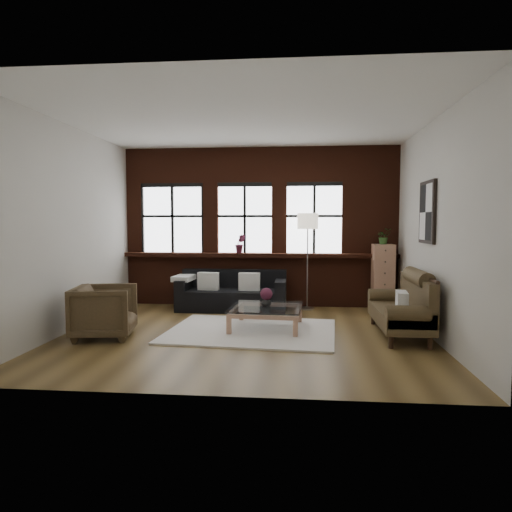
# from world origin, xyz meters

# --- Properties ---
(floor) EXTENTS (5.50, 5.50, 0.00)m
(floor) POSITION_xyz_m (0.00, 0.00, 0.00)
(floor) COLOR brown
(floor) RESTS_ON ground
(ceiling) EXTENTS (5.50, 5.50, 0.00)m
(ceiling) POSITION_xyz_m (0.00, 0.00, 3.20)
(ceiling) COLOR white
(ceiling) RESTS_ON ground
(wall_back) EXTENTS (5.50, 0.00, 5.50)m
(wall_back) POSITION_xyz_m (0.00, 2.50, 1.60)
(wall_back) COLOR beige
(wall_back) RESTS_ON ground
(wall_front) EXTENTS (5.50, 0.00, 5.50)m
(wall_front) POSITION_xyz_m (0.00, -2.50, 1.60)
(wall_front) COLOR beige
(wall_front) RESTS_ON ground
(wall_left) EXTENTS (0.00, 5.00, 5.00)m
(wall_left) POSITION_xyz_m (-2.75, 0.00, 1.60)
(wall_left) COLOR beige
(wall_left) RESTS_ON ground
(wall_right) EXTENTS (0.00, 5.00, 5.00)m
(wall_right) POSITION_xyz_m (2.75, 0.00, 1.60)
(wall_right) COLOR beige
(wall_right) RESTS_ON ground
(brick_backwall) EXTENTS (5.50, 0.12, 3.20)m
(brick_backwall) POSITION_xyz_m (0.00, 2.44, 1.60)
(brick_backwall) COLOR #441C10
(brick_backwall) RESTS_ON floor
(sill_ledge) EXTENTS (5.50, 0.30, 0.08)m
(sill_ledge) POSITION_xyz_m (0.00, 2.35, 1.04)
(sill_ledge) COLOR #441C10
(sill_ledge) RESTS_ON brick_backwall
(window_left) EXTENTS (1.38, 0.10, 1.50)m
(window_left) POSITION_xyz_m (-1.80, 2.45, 1.75)
(window_left) COLOR black
(window_left) RESTS_ON brick_backwall
(window_mid) EXTENTS (1.38, 0.10, 1.50)m
(window_mid) POSITION_xyz_m (-0.30, 2.45, 1.75)
(window_mid) COLOR black
(window_mid) RESTS_ON brick_backwall
(window_right) EXTENTS (1.38, 0.10, 1.50)m
(window_right) POSITION_xyz_m (1.10, 2.45, 1.75)
(window_right) COLOR black
(window_right) RESTS_ON brick_backwall
(wall_poster) EXTENTS (0.05, 0.74, 0.94)m
(wall_poster) POSITION_xyz_m (2.72, 0.30, 1.85)
(wall_poster) COLOR black
(wall_poster) RESTS_ON wall_right
(shag_rug) EXTENTS (2.70, 2.20, 0.03)m
(shag_rug) POSITION_xyz_m (0.07, 0.16, 0.01)
(shag_rug) COLOR silver
(shag_rug) RESTS_ON floor
(dark_sofa) EXTENTS (2.09, 0.84, 0.76)m
(dark_sofa) POSITION_xyz_m (-0.49, 1.90, 0.38)
(dark_sofa) COLOR black
(dark_sofa) RESTS_ON floor
(pillow_a) EXTENTS (0.41, 0.18, 0.34)m
(pillow_a) POSITION_xyz_m (-0.94, 1.80, 0.57)
(pillow_a) COLOR silver
(pillow_a) RESTS_ON dark_sofa
(pillow_b) EXTENTS (0.41, 0.16, 0.34)m
(pillow_b) POSITION_xyz_m (-0.14, 1.80, 0.57)
(pillow_b) COLOR silver
(pillow_b) RESTS_ON dark_sofa
(vintage_settee) EXTENTS (0.77, 1.73, 0.92)m
(vintage_settee) POSITION_xyz_m (2.30, 0.14, 0.46)
(vintage_settee) COLOR #463720
(vintage_settee) RESTS_ON floor
(pillow_settee) EXTENTS (0.18, 0.39, 0.34)m
(pillow_settee) POSITION_xyz_m (2.22, -0.39, 0.57)
(pillow_settee) COLOR silver
(pillow_settee) RESTS_ON vintage_settee
(armchair) EXTENTS (1.00, 0.98, 0.78)m
(armchair) POSITION_xyz_m (-2.05, -0.41, 0.39)
(armchair) COLOR #453622
(armchair) RESTS_ON floor
(coffee_table) EXTENTS (1.19, 1.19, 0.38)m
(coffee_table) POSITION_xyz_m (0.29, 0.35, 0.18)
(coffee_table) COLOR tan
(coffee_table) RESTS_ON shag_rug
(vase) EXTENTS (0.20, 0.20, 0.16)m
(vase) POSITION_xyz_m (0.29, 0.35, 0.45)
(vase) COLOR #B2B2B2
(vase) RESTS_ON coffee_table
(flowers) EXTENTS (0.20, 0.20, 0.20)m
(flowers) POSITION_xyz_m (0.29, 0.35, 0.57)
(flowers) COLOR #551D33
(flowers) RESTS_ON vase
(drawer_chest) EXTENTS (0.39, 0.39, 1.28)m
(drawer_chest) POSITION_xyz_m (2.41, 2.11, 0.64)
(drawer_chest) COLOR tan
(drawer_chest) RESTS_ON floor
(potted_plant_top) EXTENTS (0.32, 0.30, 0.30)m
(potted_plant_top) POSITION_xyz_m (2.41, 2.11, 1.43)
(potted_plant_top) COLOR #2D5923
(potted_plant_top) RESTS_ON drawer_chest
(floor_lamp) EXTENTS (0.40, 0.40, 2.02)m
(floor_lamp) POSITION_xyz_m (0.97, 2.10, 1.01)
(floor_lamp) COLOR #A5A5A8
(floor_lamp) RESTS_ON floor
(sill_plant) EXTENTS (0.24, 0.21, 0.38)m
(sill_plant) POSITION_xyz_m (-0.38, 2.32, 1.27)
(sill_plant) COLOR #551D33
(sill_plant) RESTS_ON sill_ledge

